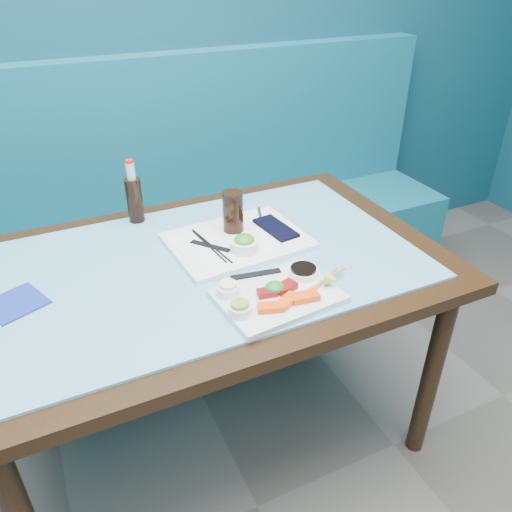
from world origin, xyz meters
name	(u,v)px	position (x,y,z in m)	size (l,w,h in m)	color
booth_bench	(150,243)	(0.00, 2.29, 0.37)	(3.00, 0.56, 1.17)	#105A6B
dining_table	(210,285)	(0.00, 1.45, 0.67)	(1.40, 0.90, 0.75)	black
glass_top	(209,261)	(0.00, 1.45, 0.75)	(1.22, 0.76, 0.01)	#61A8C2
sashimi_plate	(278,296)	(0.10, 1.19, 0.77)	(0.31, 0.22, 0.02)	silver
salmon_left	(271,307)	(0.05, 1.14, 0.78)	(0.07, 0.03, 0.02)	#FF4E0A
salmon_mid	(287,301)	(0.10, 1.14, 0.78)	(0.07, 0.03, 0.02)	#FF520A
salmon_right	(305,297)	(0.15, 1.14, 0.78)	(0.07, 0.04, 0.02)	#FF4D0A
tuna_left	(267,293)	(0.07, 1.20, 0.78)	(0.05, 0.03, 0.02)	maroon
tuna_right	(286,287)	(0.12, 1.20, 0.78)	(0.06, 0.04, 0.02)	maroon
seaweed_garnish	(275,287)	(0.09, 1.20, 0.79)	(0.05, 0.05, 0.03)	#1E8420
ramekin_wasabi	(240,310)	(-0.03, 1.16, 0.79)	(0.06, 0.06, 0.02)	white
wasabi_fill	(240,304)	(-0.03, 1.16, 0.80)	(0.05, 0.05, 0.01)	olive
ramekin_ginger	(228,290)	(-0.02, 1.25, 0.79)	(0.06, 0.06, 0.02)	white
ginger_fill	(228,285)	(-0.02, 1.25, 0.80)	(0.05, 0.05, 0.01)	#FFE5D1
soy_dish	(303,272)	(0.20, 1.24, 0.78)	(0.08, 0.08, 0.02)	white
soy_fill	(303,268)	(0.20, 1.24, 0.79)	(0.07, 0.07, 0.01)	black
lemon_wedge	(331,279)	(0.24, 1.16, 0.80)	(0.04, 0.04, 0.03)	#D6D765
chopstick_sleeve	(256,274)	(0.08, 1.30, 0.78)	(0.14, 0.02, 0.00)	black
wooden_chopstick_a	(317,285)	(0.21, 1.18, 0.78)	(0.01, 0.01, 0.24)	tan
wooden_chopstick_b	(320,284)	(0.22, 1.18, 0.78)	(0.01, 0.01, 0.20)	#A17D4C
serving_tray	(238,241)	(0.12, 1.51, 0.77)	(0.42, 0.31, 0.02)	white
paper_placemat	(237,238)	(0.12, 1.51, 0.77)	(0.37, 0.26, 0.00)	white
seaweed_bowl	(244,246)	(0.11, 1.43, 0.79)	(0.09, 0.09, 0.03)	white
seaweed_salad	(244,240)	(0.11, 1.43, 0.81)	(0.06, 0.06, 0.03)	#3F8B20
cola_glass	(233,212)	(0.13, 1.56, 0.84)	(0.07, 0.07, 0.14)	black
navy_pouch	(276,228)	(0.25, 1.51, 0.78)	(0.07, 0.17, 0.01)	black
fork	(260,215)	(0.25, 1.61, 0.78)	(0.01, 0.01, 0.10)	silver
black_chopstick_a	(209,246)	(0.02, 1.50, 0.78)	(0.01, 0.01, 0.22)	black
black_chopstick_b	(211,246)	(0.03, 1.50, 0.78)	(0.01, 0.01, 0.24)	black
tray_sleeve	(210,246)	(0.02, 1.50, 0.78)	(0.02, 0.14, 0.00)	black
cola_bottle_body	(135,200)	(-0.13, 1.79, 0.83)	(0.05, 0.05, 0.15)	black
cola_bottle_neck	(131,171)	(-0.13, 1.79, 0.94)	(0.03, 0.03, 0.06)	silver
cola_bottle_cap	(129,162)	(-0.13, 1.79, 0.97)	(0.02, 0.02, 0.01)	red
blue_napkin	(16,303)	(-0.53, 1.46, 0.76)	(0.13, 0.13, 0.01)	navy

